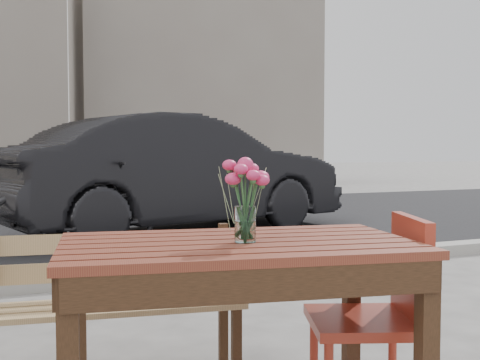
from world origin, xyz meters
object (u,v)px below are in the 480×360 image
at_px(parked_car, 176,174).
at_px(bicycle, 73,206).
at_px(main_vase, 245,189).
at_px(red_chair, 383,306).
at_px(main_table, 238,276).

relative_size(parked_car, bicycle, 2.52).
bearing_deg(main_vase, bicycle, 89.90).
distance_m(main_vase, parked_car, 6.14).
bearing_deg(parked_car, main_vase, 151.48).
relative_size(main_vase, parked_car, 0.06).
xyz_separation_m(red_chair, parked_car, (0.90, 5.96, 0.29)).
distance_m(parked_car, bicycle, 1.81).
bearing_deg(main_vase, parked_car, 75.75).
relative_size(red_chair, bicycle, 0.46).
relative_size(main_vase, bicycle, 0.16).
xyz_separation_m(red_chair, main_vase, (-0.61, 0.01, 0.49)).
bearing_deg(main_table, parked_car, 85.54).
height_order(main_vase, bicycle, main_vase).
height_order(main_table, bicycle, bicycle).
bearing_deg(main_table, main_vase, -56.92).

